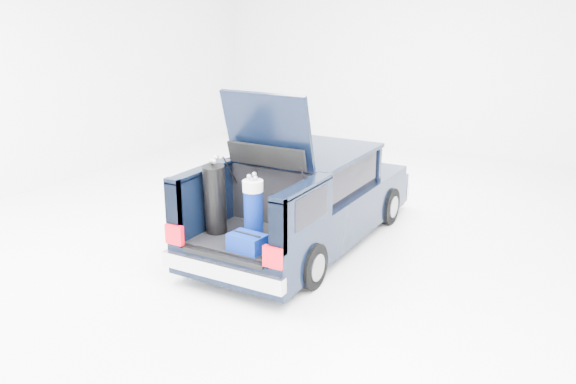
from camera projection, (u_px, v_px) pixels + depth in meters
The scene contains 6 objects.
ground at pixel (304, 242), 9.47m from camera, with size 14.00×14.00×0.00m, color white.
car at pixel (307, 199), 9.36m from camera, with size 1.87×4.65×2.47m.
red_suitcase at pixel (299, 215), 8.07m from camera, with size 0.37×0.26×0.58m.
black_golf_bag at pixel (215, 199), 8.07m from camera, with size 0.41×0.44×1.06m.
blue_golf_bag at pixel (253, 209), 7.89m from camera, with size 0.36×0.36×0.90m.
blue_duffel at pixel (247, 242), 7.58m from camera, with size 0.48×0.34×0.24m.
Camera 1 is at (4.13, -7.78, 3.57)m, focal length 38.00 mm.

